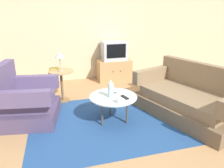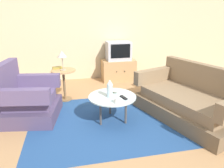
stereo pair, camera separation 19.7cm
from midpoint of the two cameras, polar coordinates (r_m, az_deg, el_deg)
ground_plane at (r=3.46m, az=2.29°, el=-10.55°), size 16.00×16.00×0.00m
back_wall at (r=5.52m, az=-4.26°, el=15.37°), size 9.00×0.12×2.70m
area_rug at (r=3.54m, az=1.69°, el=-9.82°), size 2.66×1.99×0.00m
armchair at (r=3.72m, az=-20.90°, el=-4.17°), size 1.00×1.02×0.95m
couch at (r=3.79m, az=21.98°, el=-4.45°), size 1.48×1.99×0.87m
coffee_table at (r=3.36m, az=1.75°, el=-3.94°), size 0.77×0.77×0.43m
side_table at (r=4.24m, az=-11.76°, el=1.43°), size 0.48×0.48×0.63m
tv_stand at (r=5.48m, az=2.78°, el=3.87°), size 0.85×0.52×0.53m
television at (r=5.37m, az=2.86°, el=9.05°), size 0.61×0.43×0.47m
table_lamp at (r=4.10m, az=-12.19°, el=7.75°), size 0.18×0.18×0.38m
vase at (r=3.27m, az=1.10°, el=-1.29°), size 0.09×0.09×0.29m
mug at (r=3.09m, az=3.24°, el=-4.53°), size 0.13×0.08×0.08m
bowl at (r=3.49m, az=2.30°, el=-2.04°), size 0.14×0.14×0.04m
tv_remote_dark at (r=3.28m, az=4.91°, el=-3.72°), size 0.09×0.17×0.02m
book at (r=4.32m, az=-13.47°, el=4.32°), size 0.21×0.17×0.03m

